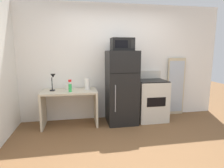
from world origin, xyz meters
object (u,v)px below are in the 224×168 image
at_px(desk, 70,101).
at_px(paper_towel_roll, 87,84).
at_px(spray_bottle, 70,87).
at_px(refrigerator, 122,87).
at_px(desk_lamp, 53,79).
at_px(coffee_mug, 67,87).
at_px(oven_range, 151,100).
at_px(leaning_mirror, 176,87).
at_px(microwave, 122,44).

xyz_separation_m(desk, paper_towel_roll, (0.38, 0.04, 0.35)).
bearing_deg(spray_bottle, refrigerator, 5.47).
distance_m(desk_lamp, coffee_mug, 0.35).
relative_size(desk_lamp, spray_bottle, 1.42).
height_order(oven_range, leaning_mirror, leaning_mirror).
bearing_deg(spray_bottle, paper_towel_roll, 25.80).
relative_size(refrigerator, leaning_mirror, 1.12).
relative_size(spray_bottle, coffee_mug, 2.62).
bearing_deg(microwave, leaning_mirror, 11.93).
relative_size(paper_towel_roll, refrigerator, 0.15).
bearing_deg(desk_lamp, paper_towel_roll, 1.20).
height_order(refrigerator, leaning_mirror, refrigerator).
relative_size(desk, refrigerator, 0.72).
height_order(paper_towel_roll, refrigerator, refrigerator).
xyz_separation_m(desk_lamp, oven_range, (2.13, -0.03, -0.52)).
bearing_deg(oven_range, leaning_mirror, 19.09).
bearing_deg(microwave, spray_bottle, -175.64).
xyz_separation_m(desk, spray_bottle, (0.02, -0.13, 0.33)).
bearing_deg(leaning_mirror, paper_towel_roll, -174.33).
bearing_deg(coffee_mug, desk, -69.97).
bearing_deg(leaning_mirror, coffee_mug, -177.87).
bearing_deg(oven_range, paper_towel_roll, 178.41).
bearing_deg(paper_towel_roll, coffee_mug, 164.70).
distance_m(coffee_mug, leaning_mirror, 2.61).
xyz_separation_m(coffee_mug, microwave, (1.17, -0.21, 0.90)).
height_order(desk_lamp, oven_range, desk_lamp).
bearing_deg(microwave, refrigerator, 90.31).
xyz_separation_m(desk_lamp, spray_bottle, (0.35, -0.16, -0.14)).
distance_m(spray_bottle, refrigerator, 1.09).
height_order(desk, oven_range, oven_range).
height_order(coffee_mug, refrigerator, refrigerator).
bearing_deg(desk, paper_towel_roll, 5.81).
relative_size(desk_lamp, refrigerator, 0.22).
xyz_separation_m(desk, microwave, (1.11, -0.05, 1.18)).
height_order(desk, coffee_mug, coffee_mug).
height_order(microwave, leaning_mirror, microwave).
distance_m(spray_bottle, oven_range, 1.83).
relative_size(paper_towel_roll, oven_range, 0.22).
relative_size(coffee_mug, leaning_mirror, 0.07).
bearing_deg(leaning_mirror, oven_range, -160.91).
distance_m(spray_bottle, leaning_mirror, 2.55).
bearing_deg(leaning_mirror, microwave, -168.07).
height_order(desk, microwave, microwave).
relative_size(desk_lamp, oven_range, 0.32).
bearing_deg(coffee_mug, desk_lamp, -153.37).
relative_size(spray_bottle, refrigerator, 0.16).
relative_size(paper_towel_roll, microwave, 0.52).
distance_m(paper_towel_roll, refrigerator, 0.74).
relative_size(coffee_mug, microwave, 0.21).
xyz_separation_m(refrigerator, microwave, (0.00, -0.02, 0.92)).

